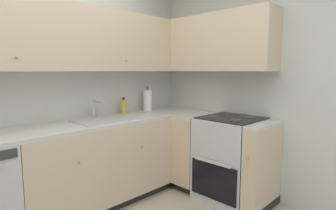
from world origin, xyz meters
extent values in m
cube|color=silver|center=(0.00, 1.49, 1.34)|extent=(3.78, 0.05, 2.68)
cube|color=silver|center=(1.86, 0.00, 1.34)|extent=(0.05, 3.02, 2.68)
cube|color=beige|center=(0.44, 1.16, 0.48)|extent=(1.60, 0.60, 0.78)
cube|color=black|center=(0.44, 1.19, 0.04)|extent=(1.60, 0.54, 0.09)
sphere|color=tan|center=(0.08, 0.85, 0.63)|extent=(0.02, 0.02, 0.02)
sphere|color=tan|center=(0.79, 0.85, 0.63)|extent=(0.02, 0.02, 0.02)
cube|color=beige|center=(0.43, 1.16, 0.89)|extent=(2.81, 0.60, 0.03)
cube|color=beige|center=(1.54, 0.72, 0.48)|extent=(0.60, 0.29, 0.78)
cube|color=black|center=(1.57, 0.72, 0.04)|extent=(0.54, 0.29, 0.09)
cube|color=beige|center=(1.54, -0.13, 0.48)|extent=(0.60, 0.15, 0.78)
cube|color=black|center=(1.57, -0.13, 0.04)|extent=(0.54, 0.15, 0.09)
sphere|color=tan|center=(1.23, -0.13, 0.63)|extent=(0.02, 0.02, 0.02)
cube|color=beige|center=(1.54, 0.72, 0.89)|extent=(0.60, 0.29, 0.03)
cube|color=beige|center=(1.54, -0.13, 0.89)|extent=(0.60, 0.15, 0.03)
cube|color=silver|center=(1.56, 0.25, 0.45)|extent=(0.64, 0.62, 0.91)
cube|color=black|center=(1.23, 0.25, 0.29)|extent=(0.02, 0.55, 0.38)
cube|color=silver|center=(1.21, 0.25, 0.50)|extent=(0.02, 0.43, 0.02)
cube|color=black|center=(1.56, 0.25, 0.91)|extent=(0.59, 0.60, 0.01)
cube|color=silver|center=(1.86, 0.25, 0.98)|extent=(0.03, 0.60, 0.15)
cylinder|color=#4C4C4C|center=(1.42, 0.11, 0.92)|extent=(0.11, 0.11, 0.01)
cylinder|color=#4C4C4C|center=(1.42, 0.39, 0.92)|extent=(0.11, 0.11, 0.01)
cylinder|color=#4C4C4C|center=(1.70, 0.11, 0.92)|extent=(0.11, 0.11, 0.01)
cylinder|color=#4C4C4C|center=(1.70, 0.39, 0.92)|extent=(0.11, 0.11, 0.01)
cube|color=beige|center=(0.27, 1.30, 1.73)|extent=(2.49, 0.32, 0.64)
sphere|color=tan|center=(-0.27, 1.13, 1.53)|extent=(0.02, 0.02, 0.02)
sphere|color=tan|center=(0.82, 1.13, 1.53)|extent=(0.02, 0.02, 0.02)
cube|color=beige|center=(1.68, 0.66, 1.73)|extent=(0.32, 1.60, 0.64)
cube|color=#B7B7BC|center=(0.53, 1.13, 0.91)|extent=(0.62, 0.40, 0.01)
cube|color=gray|center=(0.53, 1.13, 0.86)|extent=(0.57, 0.36, 0.09)
cube|color=#99999E|center=(0.53, 1.13, 0.87)|extent=(0.02, 0.35, 0.06)
cylinder|color=silver|center=(0.53, 1.36, 1.00)|extent=(0.02, 0.02, 0.19)
cylinder|color=silver|center=(0.53, 1.29, 1.09)|extent=(0.02, 0.15, 0.02)
cylinder|color=silver|center=(0.58, 1.36, 0.94)|extent=(0.02, 0.02, 0.06)
cylinder|color=gold|center=(0.92, 1.34, 0.99)|extent=(0.07, 0.07, 0.17)
cylinder|color=#262626|center=(0.92, 1.34, 1.09)|extent=(0.03, 0.03, 0.03)
cylinder|color=white|center=(1.28, 1.32, 1.04)|extent=(0.11, 0.11, 0.27)
cylinder|color=#3F3F3F|center=(1.28, 1.32, 1.06)|extent=(0.02, 0.02, 0.33)
camera|label=1|loc=(-1.00, -1.31, 1.42)|focal=29.26mm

